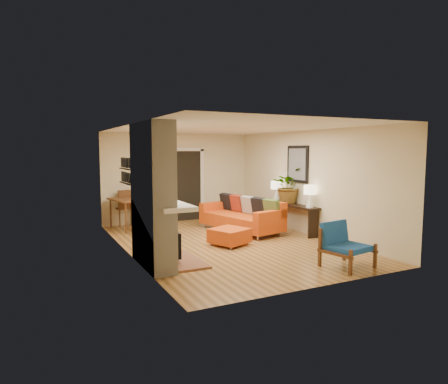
{
  "coord_description": "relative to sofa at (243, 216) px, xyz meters",
  "views": [
    {
      "loc": [
        -4.06,
        -7.96,
        2.11
      ],
      "look_at": [
        0.0,
        0.2,
        1.15
      ],
      "focal_mm": 32.0,
      "sensor_mm": 36.0,
      "label": 1
    }
  ],
  "objects": [
    {
      "name": "ottoman",
      "position": [
        -1.05,
        -1.24,
        -0.19
      ],
      "size": [
        0.95,
        0.95,
        0.37
      ],
      "color": "silver",
      "rests_on": "ground"
    },
    {
      "name": "blue_chair",
      "position": [
        0.06,
        -3.59,
        0.03
      ],
      "size": [
        0.89,
        0.87,
        0.8
      ],
      "color": "brown",
      "rests_on": "ground"
    },
    {
      "name": "console_table",
      "position": [
        1.08,
        -0.66,
        0.18
      ],
      "size": [
        0.34,
        1.85,
        0.72
      ],
      "color": "black",
      "rests_on": "ground"
    },
    {
      "name": "lamp_far",
      "position": [
        1.08,
        0.09,
        0.66
      ],
      "size": [
        0.3,
        0.3,
        0.54
      ],
      "color": "white",
      "rests_on": "console_table"
    },
    {
      "name": "room_shell",
      "position": [
        -0.39,
        1.59,
        0.84
      ],
      "size": [
        6.5,
        6.5,
        6.5
      ],
      "color": "#B98647",
      "rests_on": "ground"
    },
    {
      "name": "lamp_near",
      "position": [
        1.08,
        -1.35,
        0.66
      ],
      "size": [
        0.3,
        0.3,
        0.54
      ],
      "color": "white",
      "rests_on": "console_table"
    },
    {
      "name": "sofa",
      "position": [
        0.0,
        0.0,
        0.0
      ],
      "size": [
        1.5,
        2.48,
        0.91
      ],
      "color": "silver",
      "rests_on": "ground"
    },
    {
      "name": "fireplace",
      "position": [
        -2.99,
        -2.05,
        0.84
      ],
      "size": [
        1.09,
        1.68,
        2.6
      ],
      "color": "white",
      "rests_on": "ground"
    },
    {
      "name": "dining_table",
      "position": [
        -2.56,
        1.57,
        0.26
      ],
      "size": [
        1.08,
        1.92,
        1.01
      ],
      "color": "brown",
      "rests_on": "ground"
    },
    {
      "name": "houseplant",
      "position": [
        1.07,
        -0.47,
        0.79
      ],
      "size": [
        1.05,
        0.99,
        0.93
      ],
      "primitive_type": "imported",
      "rotation": [
        0.0,
        0.0,
        0.4
      ],
      "color": "#1E5919",
      "rests_on": "console_table"
    }
  ]
}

